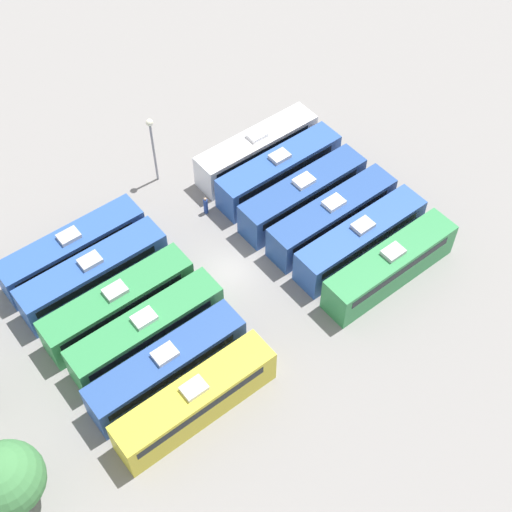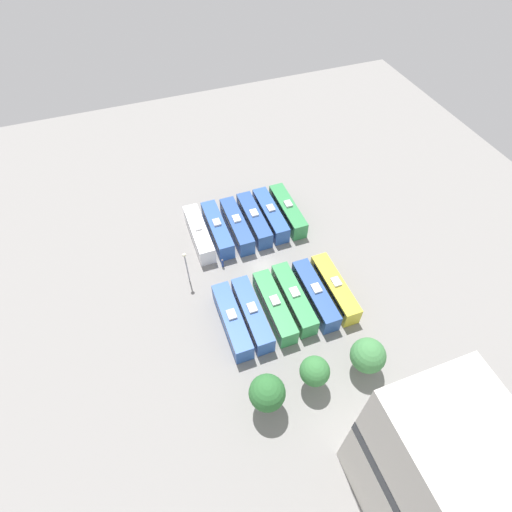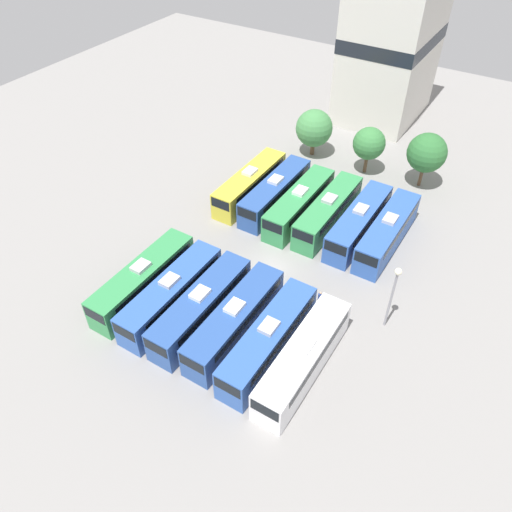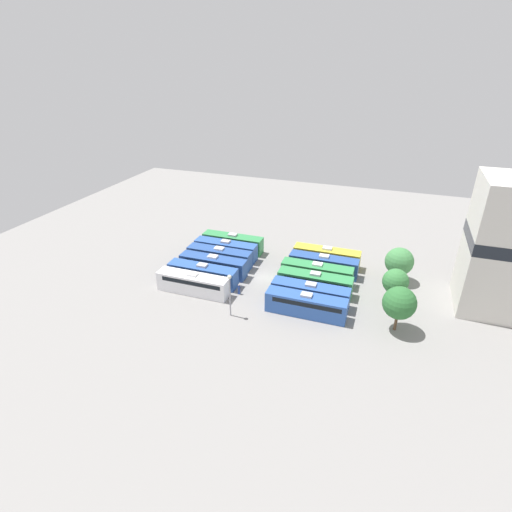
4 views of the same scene
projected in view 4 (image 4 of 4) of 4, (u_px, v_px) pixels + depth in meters
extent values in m
plane|color=gray|center=(264.00, 278.00, 67.22)|extent=(116.59, 116.59, 0.00)
cube|color=#338C4C|center=(233.00, 243.00, 76.04)|extent=(2.57, 11.61, 3.11)
cube|color=black|center=(234.00, 239.00, 75.57)|extent=(2.61, 9.87, 0.68)
cube|color=black|center=(205.00, 235.00, 77.38)|extent=(2.26, 0.08, 1.09)
cube|color=#B2B2B7|center=(233.00, 235.00, 75.27)|extent=(1.20, 1.60, 0.35)
cube|color=#2D56A8|center=(226.00, 250.00, 73.31)|extent=(2.57, 11.61, 3.11)
cube|color=black|center=(227.00, 246.00, 72.83)|extent=(2.61, 9.87, 0.68)
cube|color=black|center=(197.00, 241.00, 74.65)|extent=(2.26, 0.08, 1.09)
cube|color=#B2B2B7|center=(226.00, 241.00, 72.53)|extent=(1.20, 1.60, 0.35)
cube|color=#284C93|center=(220.00, 257.00, 70.63)|extent=(2.57, 11.61, 3.11)
cube|color=black|center=(221.00, 253.00, 70.16)|extent=(2.61, 9.87, 0.68)
cube|color=black|center=(190.00, 248.00, 71.98)|extent=(2.26, 0.08, 1.09)
cube|color=white|center=(219.00, 249.00, 69.86)|extent=(1.20, 1.60, 0.35)
cube|color=#284C93|center=(213.00, 266.00, 67.81)|extent=(2.57, 11.61, 3.11)
cube|color=black|center=(215.00, 261.00, 67.34)|extent=(2.61, 9.87, 0.68)
cube|color=black|center=(183.00, 256.00, 69.15)|extent=(2.26, 0.08, 1.09)
cube|color=white|center=(213.00, 257.00, 67.03)|extent=(1.20, 1.60, 0.35)
cube|color=#2D56A8|center=(203.00, 275.00, 65.04)|extent=(2.57, 11.61, 3.11)
cube|color=black|center=(204.00, 270.00, 64.56)|extent=(2.61, 9.87, 0.68)
cube|color=black|center=(171.00, 264.00, 66.38)|extent=(2.26, 0.08, 1.09)
cube|color=#B2B2B7|center=(202.00, 265.00, 64.26)|extent=(1.20, 1.60, 0.35)
cube|color=white|center=(193.00, 284.00, 62.38)|extent=(2.57, 11.61, 3.11)
cube|color=black|center=(194.00, 279.00, 61.91)|extent=(2.61, 9.87, 0.68)
cube|color=black|center=(160.00, 273.00, 63.73)|extent=(2.26, 0.08, 1.09)
cube|color=white|center=(192.00, 274.00, 61.61)|extent=(1.20, 1.60, 0.35)
cube|color=gold|center=(327.00, 257.00, 70.72)|extent=(2.57, 11.61, 3.11)
cube|color=black|center=(329.00, 253.00, 70.25)|extent=(2.61, 9.87, 0.68)
cube|color=black|center=(295.00, 248.00, 72.06)|extent=(2.26, 0.08, 1.09)
cube|color=silver|center=(327.00, 248.00, 69.94)|extent=(1.20, 1.60, 0.35)
cube|color=#284C93|center=(323.00, 265.00, 67.96)|extent=(2.57, 11.61, 3.11)
cube|color=black|center=(325.00, 261.00, 67.49)|extent=(2.61, 9.87, 0.68)
cube|color=black|center=(291.00, 256.00, 69.30)|extent=(2.26, 0.08, 1.09)
cube|color=silver|center=(324.00, 256.00, 67.19)|extent=(1.20, 1.60, 0.35)
cube|color=#338C4C|center=(317.00, 274.00, 65.36)|extent=(2.57, 11.61, 3.11)
cube|color=black|center=(319.00, 269.00, 64.88)|extent=(2.61, 9.87, 0.68)
cube|color=black|center=(283.00, 263.00, 66.70)|extent=(2.26, 0.08, 1.09)
cube|color=white|center=(317.00, 264.00, 64.58)|extent=(1.20, 1.60, 0.35)
cube|color=#338C4C|center=(315.00, 283.00, 62.54)|extent=(2.57, 11.61, 3.11)
cube|color=black|center=(317.00, 279.00, 62.07)|extent=(2.61, 9.87, 0.68)
cube|color=black|center=(279.00, 273.00, 63.89)|extent=(2.26, 0.08, 1.09)
cube|color=#B2B2B7|center=(315.00, 274.00, 61.77)|extent=(1.20, 1.60, 0.35)
cube|color=#2D56A8|center=(310.00, 294.00, 59.62)|extent=(2.57, 11.61, 3.11)
cube|color=black|center=(312.00, 290.00, 59.15)|extent=(2.61, 9.87, 0.68)
cube|color=black|center=(273.00, 283.00, 60.97)|extent=(2.26, 0.08, 1.09)
cube|color=#B2B2B7|center=(311.00, 284.00, 58.85)|extent=(1.20, 1.60, 0.35)
cube|color=#2D56A8|center=(306.00, 305.00, 57.04)|extent=(2.57, 11.61, 3.11)
cube|color=black|center=(308.00, 300.00, 56.56)|extent=(2.61, 9.87, 0.68)
cube|color=black|center=(267.00, 293.00, 58.38)|extent=(2.26, 0.08, 1.09)
cube|color=#B2B2B7|center=(307.00, 295.00, 56.26)|extent=(1.20, 1.60, 0.35)
cylinder|color=navy|center=(239.00, 290.00, 62.33)|extent=(0.36, 0.36, 1.51)
sphere|color=tan|center=(239.00, 285.00, 61.94)|extent=(0.24, 0.24, 0.24)
cylinder|color=gray|center=(230.00, 297.00, 56.13)|extent=(0.20, 0.20, 6.16)
sphere|color=#EAE5C6|center=(229.00, 277.00, 54.67)|extent=(0.60, 0.60, 0.60)
cylinder|color=brown|center=(397.00, 275.00, 65.87)|extent=(0.54, 0.54, 2.03)
sphere|color=#428447|center=(399.00, 261.00, 64.70)|extent=(4.57, 4.57, 4.57)
cylinder|color=brown|center=(393.00, 296.00, 59.66)|extent=(0.42, 0.42, 2.52)
sphere|color=#387A3D|center=(396.00, 281.00, 58.50)|extent=(3.81, 3.81, 3.81)
cylinder|color=brown|center=(396.00, 321.00, 53.87)|extent=(0.39, 0.39, 2.76)
sphere|color=#2D6B33|center=(399.00, 303.00, 52.55)|extent=(4.44, 4.44, 4.44)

